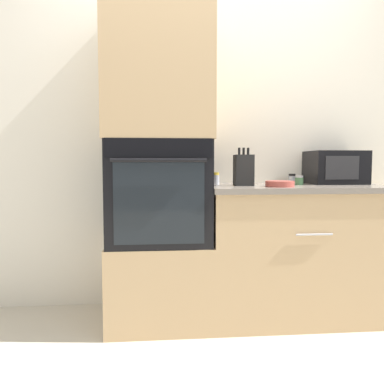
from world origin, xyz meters
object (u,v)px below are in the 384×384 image
(wall_oven, at_px, (159,191))
(condiment_jar_far, at_px, (292,179))
(condiment_jar_near, at_px, (215,179))
(condiment_jar_mid, at_px, (299,180))
(microwave, at_px, (335,168))
(bowl, at_px, (280,184))
(knife_block, at_px, (243,170))

(wall_oven, bearing_deg, condiment_jar_far, 12.15)
(condiment_jar_near, relative_size, condiment_jar_mid, 1.32)
(microwave, distance_m, bowl, 0.58)
(bowl, height_order, condiment_jar_mid, condiment_jar_mid)
(condiment_jar_mid, bearing_deg, microwave, 19.24)
(condiment_jar_mid, distance_m, condiment_jar_far, 0.16)
(wall_oven, xyz_separation_m, condiment_jar_near, (0.38, 0.13, 0.07))
(microwave, xyz_separation_m, condiment_jar_near, (-0.86, -0.02, -0.07))
(condiment_jar_near, bearing_deg, wall_oven, -161.58)
(wall_oven, bearing_deg, condiment_jar_near, 18.42)
(condiment_jar_far, bearing_deg, condiment_jar_mid, -93.35)
(condiment_jar_mid, bearing_deg, wall_oven, -177.51)
(bowl, distance_m, condiment_jar_mid, 0.26)
(condiment_jar_mid, bearing_deg, condiment_jar_far, 86.65)
(condiment_jar_near, distance_m, condiment_jar_mid, 0.56)
(bowl, bearing_deg, condiment_jar_near, 143.59)
(condiment_jar_far, bearing_deg, knife_block, -152.56)
(wall_oven, distance_m, condiment_jar_mid, 0.94)
(wall_oven, xyz_separation_m, microwave, (1.24, 0.15, 0.15))
(condiment_jar_mid, xyz_separation_m, condiment_jar_far, (0.01, 0.16, 0.00))
(microwave, height_order, bowl, microwave)
(wall_oven, height_order, microwave, wall_oven)
(knife_block, bearing_deg, condiment_jar_near, 141.13)
(wall_oven, height_order, bowl, wall_oven)
(microwave, distance_m, knife_block, 0.71)
(wall_oven, relative_size, bowl, 3.58)
(condiment_jar_near, relative_size, condiment_jar_far, 1.18)
(condiment_jar_mid, relative_size, condiment_jar_far, 0.89)
(knife_block, relative_size, condiment_jar_near, 2.94)
(microwave, bearing_deg, condiment_jar_near, -178.80)
(condiment_jar_near, bearing_deg, microwave, 1.20)
(condiment_jar_far, bearing_deg, bowl, -120.54)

